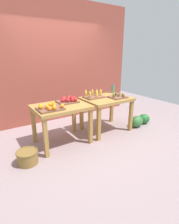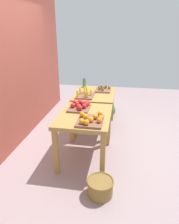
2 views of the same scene
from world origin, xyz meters
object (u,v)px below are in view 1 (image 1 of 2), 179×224
at_px(kiwi_bin, 118,96).
at_px(watermelon_pile, 140,120).
at_px(banana_crate, 94,96).
at_px(water_bottle, 113,89).
at_px(orange_bin, 50,108).
at_px(wicker_basket, 27,157).
at_px(display_table_left, 61,111).
at_px(apple_bin, 68,100).
at_px(display_table_right, 106,103).

bearing_deg(kiwi_bin, watermelon_pile, -9.90).
bearing_deg(banana_crate, kiwi_bin, -34.16).
height_order(banana_crate, water_bottle, water_bottle).
bearing_deg(kiwi_bin, orange_bin, 179.76).
relative_size(orange_bin, wicker_basket, 1.26).
bearing_deg(orange_bin, display_table_left, 27.59).
distance_m(banana_crate, kiwi_bin, 0.54).
distance_m(apple_bin, wicker_basket, 1.33).
height_order(orange_bin, wicker_basket, orange_bin).
relative_size(orange_bin, banana_crate, 1.01).
height_order(orange_bin, water_bottle, water_bottle).
height_order(display_table_left, watermelon_pile, display_table_left).
bearing_deg(wicker_basket, display_table_right, 10.35).
relative_size(orange_bin, kiwi_bin, 1.23).
distance_m(display_table_left, kiwi_bin, 1.34).
bearing_deg(apple_bin, wicker_basket, -155.14).
distance_m(display_table_left, orange_bin, 0.34).
relative_size(orange_bin, water_bottle, 2.15).
relative_size(display_table_left, orange_bin, 2.35).
distance_m(display_table_right, apple_bin, 0.92).
height_order(display_table_left, water_bottle, water_bottle).
relative_size(display_table_left, display_table_right, 1.00).
relative_size(orange_bin, watermelon_pile, 0.62).
distance_m(watermelon_pile, wicker_basket, 2.80).
xyz_separation_m(water_bottle, wicker_basket, (-2.36, -0.65, -0.76)).
xyz_separation_m(kiwi_bin, wicker_basket, (-2.12, -0.21, -0.69)).
relative_size(apple_bin, water_bottle, 1.99).
distance_m(kiwi_bin, watermelon_pile, 0.97).
bearing_deg(apple_bin, watermelon_pile, -12.24).
bearing_deg(display_table_right, display_table_left, 180.00).
bearing_deg(apple_bin, water_bottle, 7.72).
bearing_deg(water_bottle, wicker_basket, -164.49).
xyz_separation_m(display_table_left, banana_crate, (0.88, 0.16, 0.16)).
height_order(water_bottle, watermelon_pile, water_bottle).
bearing_deg(apple_bin, display_table_left, -151.34).
distance_m(display_table_right, water_bottle, 0.58).
bearing_deg(apple_bin, kiwi_bin, -13.65).
height_order(kiwi_bin, wicker_basket, kiwi_bin).
xyz_separation_m(banana_crate, watermelon_pile, (1.12, -0.42, -0.70)).
relative_size(apple_bin, banana_crate, 0.93).
height_order(banana_crate, wicker_basket, banana_crate).
bearing_deg(watermelon_pile, apple_bin, 167.76).
bearing_deg(orange_bin, display_table_right, 5.69).
bearing_deg(display_table_left, display_table_right, 0.00).
bearing_deg(apple_bin, display_table_right, -7.85).
relative_size(apple_bin, kiwi_bin, 1.14).
height_order(orange_bin, banana_crate, banana_crate).
bearing_deg(banana_crate, wicker_basket, -163.16).
relative_size(kiwi_bin, watermelon_pile, 0.51).
bearing_deg(apple_bin, banana_crate, 3.02).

